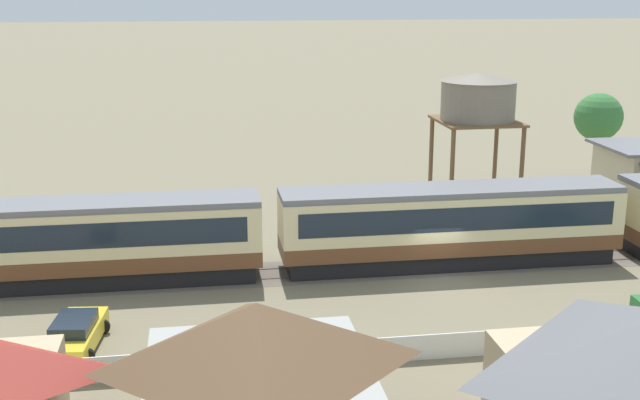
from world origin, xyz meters
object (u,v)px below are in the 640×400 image
object	(u,v)px
water_tower	(478,99)
yard_tree_1	(598,117)
cottage_brown_roof	(258,377)
passenger_train	(455,222)
parked_car_yellow	(75,334)

from	to	relation	value
water_tower	yard_tree_1	world-z (taller)	water_tower
cottage_brown_roof	water_tower	bearing A→B (deg)	58.38
passenger_train	cottage_brown_roof	size ratio (longest dim) A/B	7.59
cottage_brown_roof	yard_tree_1	xyz separation A→B (m)	(27.47, 31.90, 2.28)
water_tower	yard_tree_1	xyz separation A→B (m)	(11.32, 5.67, -2.34)
passenger_train	water_tower	world-z (taller)	water_tower
passenger_train	parked_car_yellow	size ratio (longest dim) A/B	12.08
cottage_brown_roof	parked_car_yellow	size ratio (longest dim) A/B	1.59
passenger_train	yard_tree_1	xyz separation A→B (m)	(15.91, 15.80, 2.58)
passenger_train	yard_tree_1	size ratio (longest dim) A/B	8.33
passenger_train	parked_car_yellow	bearing A→B (deg)	-157.86
cottage_brown_roof	parked_car_yellow	bearing A→B (deg)	127.99
cottage_brown_roof	parked_car_yellow	distance (m)	11.15
passenger_train	water_tower	distance (m)	12.16
passenger_train	cottage_brown_roof	distance (m)	19.82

